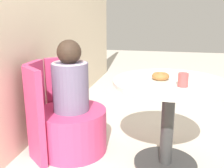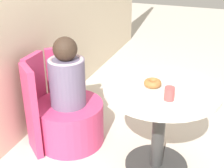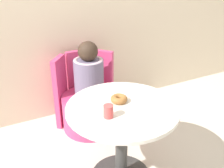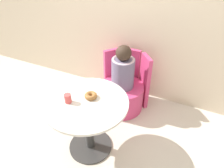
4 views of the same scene
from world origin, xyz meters
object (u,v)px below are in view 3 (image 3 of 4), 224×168
at_px(round_table, 122,128).
at_px(tub_chair, 90,112).
at_px(child_figure, 89,73).
at_px(cup, 108,111).
at_px(donut, 119,99).

height_order(round_table, tub_chair, round_table).
distance_m(child_figure, cup, 0.84).
bearing_deg(round_table, donut, 81.20).
bearing_deg(child_figure, donut, -94.20).
relative_size(tub_chair, cup, 6.40).
height_order(tub_chair, child_figure, child_figure).
height_order(round_table, child_figure, child_figure).
bearing_deg(tub_chair, donut, -94.20).
relative_size(tub_chair, child_figure, 1.00).
xyz_separation_m(donut, cup, (-0.15, -0.14, 0.02)).
distance_m(child_figure, donut, 0.68).
bearing_deg(donut, tub_chair, 85.80).
bearing_deg(cup, tub_chair, 76.03).
xyz_separation_m(child_figure, cup, (-0.20, -0.81, 0.09)).
bearing_deg(child_figure, cup, -103.97).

